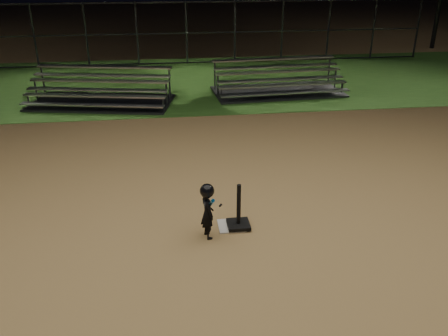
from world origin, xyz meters
TOP-DOWN VIEW (x-y plane):
  - ground at (0.00, 0.00)m, footprint 80.00×80.00m
  - grass_strip at (0.00, 10.00)m, footprint 60.00×8.00m
  - home_plate at (0.00, 0.00)m, footprint 0.45×0.45m
  - batting_tee at (0.12, -0.04)m, footprint 0.38×0.38m
  - child_batter at (-0.43, -0.27)m, footprint 0.37×0.62m
  - bleacher_left at (-2.97, 7.58)m, footprint 4.57×2.87m
  - bleacher_right at (2.72, 8.11)m, footprint 4.32×2.32m
  - backstop_fence at (0.00, 13.00)m, footprint 20.08×0.08m

SIDE VIEW (x-z plane):
  - ground at x=0.00m, z-range 0.00..0.00m
  - grass_strip at x=0.00m, z-range 0.00..0.01m
  - home_plate at x=0.00m, z-range 0.00..0.02m
  - batting_tee at x=0.12m, z-range -0.23..0.56m
  - bleacher_right at x=2.72m, z-range -0.30..0.73m
  - bleacher_left at x=-2.97m, z-range -0.31..0.74m
  - child_batter at x=-0.43m, z-range 0.03..1.00m
  - backstop_fence at x=0.00m, z-range 0.00..2.50m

